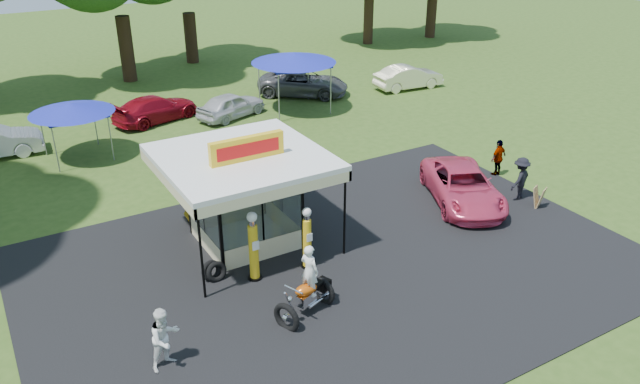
{
  "coord_description": "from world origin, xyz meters",
  "views": [
    {
      "loc": [
        -9.6,
        -13.13,
        11.4
      ],
      "look_at": [
        0.5,
        4.0,
        1.78
      ],
      "focal_mm": 35.0,
      "sensor_mm": 36.0,
      "label": 1
    }
  ],
  "objects_px": {
    "bg_car_d": "(303,83)",
    "tent_east": "(294,58)",
    "bg_car_b": "(156,109)",
    "gas_pump_right": "(307,240)",
    "a_frame_sign": "(539,198)",
    "spectator_east_a": "(520,179)",
    "bg_car_e": "(408,77)",
    "spectator_east_b": "(498,158)",
    "gas_pump_left": "(253,248)",
    "pink_sedan": "(463,186)",
    "gas_station_kiosk": "(244,197)",
    "spectator_west": "(165,338)",
    "tent_west": "(71,109)",
    "motorcycle": "(308,287)",
    "bg_car_c": "(231,105)",
    "kiosk_car": "(222,205)"
  },
  "relations": [
    {
      "from": "spectator_east_a",
      "to": "pink_sedan",
      "type": "bearing_deg",
      "value": -39.53
    },
    {
      "from": "motorcycle",
      "to": "bg_car_e",
      "type": "height_order",
      "value": "motorcycle"
    },
    {
      "from": "kiosk_car",
      "to": "bg_car_b",
      "type": "height_order",
      "value": "bg_car_b"
    },
    {
      "from": "spectator_east_a",
      "to": "bg_car_e",
      "type": "bearing_deg",
      "value": -128.14
    },
    {
      "from": "kiosk_car",
      "to": "bg_car_d",
      "type": "bearing_deg",
      "value": -40.27
    },
    {
      "from": "spectator_east_a",
      "to": "spectator_east_b",
      "type": "distance_m",
      "value": 2.39
    },
    {
      "from": "bg_car_b",
      "to": "gas_pump_right",
      "type": "bearing_deg",
      "value": 162.47
    },
    {
      "from": "spectator_east_b",
      "to": "bg_car_c",
      "type": "xyz_separation_m",
      "value": [
        -7.02,
        13.26,
        -0.13
      ]
    },
    {
      "from": "motorcycle",
      "to": "bg_car_c",
      "type": "bearing_deg",
      "value": 52.64
    },
    {
      "from": "gas_pump_right",
      "to": "bg_car_c",
      "type": "distance_m",
      "value": 16.07
    },
    {
      "from": "gas_pump_right",
      "to": "bg_car_b",
      "type": "distance_m",
      "value": 17.1
    },
    {
      "from": "gas_pump_right",
      "to": "spectator_east_a",
      "type": "distance_m",
      "value": 9.99
    },
    {
      "from": "bg_car_c",
      "to": "bg_car_e",
      "type": "bearing_deg",
      "value": -112.08
    },
    {
      "from": "bg_car_b",
      "to": "tent_east",
      "type": "distance_m",
      "value": 8.09
    },
    {
      "from": "tent_west",
      "to": "tent_east",
      "type": "height_order",
      "value": "tent_east"
    },
    {
      "from": "a_frame_sign",
      "to": "bg_car_b",
      "type": "height_order",
      "value": "bg_car_b"
    },
    {
      "from": "a_frame_sign",
      "to": "pink_sedan",
      "type": "bearing_deg",
      "value": 116.05
    },
    {
      "from": "bg_car_d",
      "to": "tent_west",
      "type": "relative_size",
      "value": 1.43
    },
    {
      "from": "pink_sedan",
      "to": "spectator_east_b",
      "type": "xyz_separation_m",
      "value": [
        3.18,
        1.24,
        0.11
      ]
    },
    {
      "from": "gas_station_kiosk",
      "to": "gas_pump_right",
      "type": "height_order",
      "value": "gas_station_kiosk"
    },
    {
      "from": "tent_west",
      "to": "motorcycle",
      "type": "bearing_deg",
      "value": -78.05
    },
    {
      "from": "gas_station_kiosk",
      "to": "gas_pump_left",
      "type": "relative_size",
      "value": 2.19
    },
    {
      "from": "gas_pump_left",
      "to": "gas_pump_right",
      "type": "relative_size",
      "value": 1.1
    },
    {
      "from": "gas_pump_left",
      "to": "bg_car_b",
      "type": "distance_m",
      "value": 16.97
    },
    {
      "from": "gas_station_kiosk",
      "to": "spectator_west",
      "type": "bearing_deg",
      "value": -132.5
    },
    {
      "from": "pink_sedan",
      "to": "motorcycle",
      "type": "bearing_deg",
      "value": -135.72
    },
    {
      "from": "bg_car_b",
      "to": "tent_east",
      "type": "height_order",
      "value": "tent_east"
    },
    {
      "from": "gas_pump_right",
      "to": "pink_sedan",
      "type": "distance_m",
      "value": 7.87
    },
    {
      "from": "kiosk_car",
      "to": "bg_car_e",
      "type": "bearing_deg",
      "value": -58.86
    },
    {
      "from": "motorcycle",
      "to": "bg_car_b",
      "type": "xyz_separation_m",
      "value": [
        1.35,
        19.26,
        -0.21
      ]
    },
    {
      "from": "spectator_east_b",
      "to": "bg_car_d",
      "type": "distance_m",
      "value": 14.99
    },
    {
      "from": "kiosk_car",
      "to": "gas_pump_right",
      "type": "bearing_deg",
      "value": -167.85
    },
    {
      "from": "bg_car_c",
      "to": "gas_station_kiosk",
      "type": "bearing_deg",
      "value": 139.19
    },
    {
      "from": "bg_car_e",
      "to": "tent_east",
      "type": "xyz_separation_m",
      "value": [
        -8.31,
        -0.12,
        2.28
      ]
    },
    {
      "from": "gas_pump_right",
      "to": "a_frame_sign",
      "type": "height_order",
      "value": "gas_pump_right"
    },
    {
      "from": "kiosk_car",
      "to": "tent_west",
      "type": "relative_size",
      "value": 0.74
    },
    {
      "from": "gas_pump_right",
      "to": "spectator_east_a",
      "type": "height_order",
      "value": "gas_pump_right"
    },
    {
      "from": "tent_east",
      "to": "pink_sedan",
      "type": "bearing_deg",
      "value": -89.29
    },
    {
      "from": "gas_pump_left",
      "to": "a_frame_sign",
      "type": "xyz_separation_m",
      "value": [
        11.9,
        -1.08,
        -0.75
      ]
    },
    {
      "from": "motorcycle",
      "to": "a_frame_sign",
      "type": "relative_size",
      "value": 2.76
    },
    {
      "from": "motorcycle",
      "to": "bg_car_e",
      "type": "xyz_separation_m",
      "value": [
        17.11,
        17.24,
        -0.18
      ]
    },
    {
      "from": "bg_car_b",
      "to": "spectator_west",
      "type": "bearing_deg",
      "value": 146.6
    },
    {
      "from": "bg_car_c",
      "to": "bg_car_d",
      "type": "height_order",
      "value": "bg_car_d"
    },
    {
      "from": "spectator_east_b",
      "to": "tent_east",
      "type": "xyz_separation_m",
      "value": [
        -3.35,
        12.65,
        2.18
      ]
    },
    {
      "from": "bg_car_d",
      "to": "tent_east",
      "type": "relative_size",
      "value": 1.15
    },
    {
      "from": "spectator_east_a",
      "to": "bg_car_b",
      "type": "height_order",
      "value": "spectator_east_a"
    },
    {
      "from": "gas_pump_left",
      "to": "pink_sedan",
      "type": "xyz_separation_m",
      "value": [
        9.6,
        0.82,
        -0.46
      ]
    },
    {
      "from": "motorcycle",
      "to": "bg_car_d",
      "type": "bearing_deg",
      "value": 40.03
    },
    {
      "from": "spectator_west",
      "to": "tent_west",
      "type": "xyz_separation_m",
      "value": [
        0.98,
        16.12,
        1.52
      ]
    },
    {
      "from": "kiosk_car",
      "to": "spectator_east_b",
      "type": "xyz_separation_m",
      "value": [
        12.01,
        -2.52,
        0.35
      ]
    }
  ]
}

